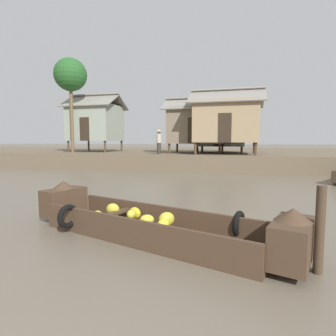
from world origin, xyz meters
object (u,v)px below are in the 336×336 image
Objects in this scene: stilt_house_mid_left at (197,125)px; mooring_post at (320,230)px; banana_boat at (149,223)px; stilt_house_left at (96,122)px; stilt_house_mid_right at (221,131)px; stilt_house_right at (227,121)px; palm_tree_mid at (70,76)px; vendor_person at (159,140)px.

mooring_post is at bearing -74.57° from stilt_house_mid_left.
stilt_house_left is (-10.08, 15.94, 3.19)m from banana_boat.
stilt_house_mid_right is (1.61, 1.63, -0.40)m from stilt_house_mid_left.
stilt_house_left is at bearing -173.54° from stilt_house_mid_right.
stilt_house_right is at bearing -78.08° from stilt_house_mid_right.
palm_tree_mid is at bearing -178.10° from stilt_house_right.
mooring_post is at bearing -81.39° from stilt_house_right.
stilt_house_mid_left is at bearing 48.72° from vendor_person.
banana_boat is 18.82m from palm_tree_mid.
palm_tree_mid is (-11.61, -0.39, 3.58)m from stilt_house_right.
stilt_house_left reaches higher than banana_boat.
palm_tree_mid reaches higher than vendor_person.
stilt_house_mid_left reaches higher than banana_boat.
stilt_house_mid_right is at bearing 101.92° from stilt_house_right.
stilt_house_left is 21.42m from mooring_post.
stilt_house_mid_right is at bearing 45.39° from stilt_house_mid_left.
banana_boat is 1.28× the size of stilt_house_mid_left.
vendor_person is at bearing -164.07° from stilt_house_right.
stilt_house_left is at bearing 122.33° from banana_boat.
stilt_house_mid_right is 3.25× the size of mooring_post.
palm_tree_mid reaches higher than stilt_house_left.
stilt_house_right is at bearing 87.28° from banana_boat.
stilt_house_left reaches higher than stilt_house_mid_right.
stilt_house_mid_left is 2.33m from stilt_house_mid_right.
stilt_house_mid_right is (0.07, 17.09, 2.43)m from banana_boat.
stilt_house_mid_left reaches higher than mooring_post.
stilt_house_left is 10.90m from stilt_house_right.
mooring_post is at bearing -46.56° from palm_tree_mid.
stilt_house_mid_left is 17.06m from mooring_post.
palm_tree_mid is (-11.00, -3.24, 4.13)m from stilt_house_mid_right.
stilt_house_mid_left is 2.53m from stilt_house_right.
stilt_house_right is 15.44m from mooring_post.
stilt_house_mid_left is at bearing 95.68° from banana_boat.
stilt_house_right reaches higher than stilt_house_mid_right.
banana_boat is at bearing -51.71° from palm_tree_mid.
stilt_house_left is 1.09× the size of stilt_house_mid_right.
stilt_house_mid_left is (8.55, -0.48, -0.36)m from stilt_house_left.
mooring_post is (13.04, -16.75, -2.84)m from stilt_house_left.
palm_tree_mid reaches higher than stilt_house_mid_right.
vendor_person is at bearing -131.28° from stilt_house_mid_left.
mooring_post is (6.67, -13.80, -1.34)m from vendor_person.
stilt_house_right is (10.76, -1.71, -0.21)m from stilt_house_left.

